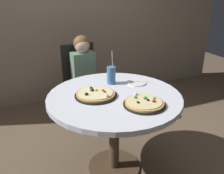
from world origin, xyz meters
TOP-DOWN VIEW (x-y plane):
  - ground_plane at (0.00, 0.00)m, footprint 8.00×8.00m
  - dining_table at (0.00, 0.00)m, footprint 1.10×1.10m
  - chair_wooden at (-0.00, 1.03)m, footprint 0.42×0.42m
  - diner_child at (0.00, 0.85)m, footprint 0.27×0.42m
  - pizza_veggie at (-0.15, 0.04)m, footprint 0.34×0.34m
  - pizza_cheese at (0.13, -0.26)m, footprint 0.32×0.32m
  - soda_cup at (0.07, 0.24)m, footprint 0.08×0.08m
  - plate_small at (0.29, 0.16)m, footprint 0.18×0.18m

SIDE VIEW (x-z plane):
  - ground_plane at x=0.00m, z-range 0.00..0.00m
  - diner_child at x=0.00m, z-range -0.06..1.02m
  - chair_wooden at x=0.00m, z-range 0.06..1.01m
  - dining_table at x=0.00m, z-range 0.26..1.01m
  - plate_small at x=0.29m, z-range 0.75..0.76m
  - pizza_cheese at x=0.13m, z-range 0.74..0.79m
  - pizza_veggie at x=-0.15m, z-range 0.74..0.79m
  - soda_cup at x=0.07m, z-range 0.68..0.98m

